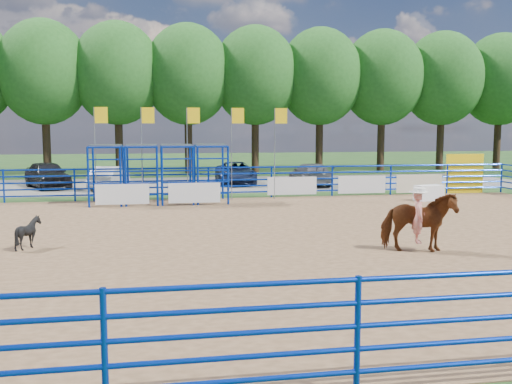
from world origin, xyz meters
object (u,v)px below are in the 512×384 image
horse_and_rider (418,219)px  calf (28,233)px  car_a (47,175)px  car_c (235,173)px  car_d (310,174)px  car_b (109,178)px  announcer_table (429,193)px

horse_and_rider → calf: (-10.25, 2.23, -0.44)m
car_a → calf: bearing=-106.5°
horse_and_rider → calf: size_ratio=2.73×
calf → car_c: 18.98m
car_c → horse_and_rider: bearing=-81.5°
car_c → car_d: size_ratio=1.07×
car_c → car_d: (4.18, -1.46, -0.02)m
car_c → car_b: bearing=-164.8°
announcer_table → horse_and_rider: 11.47m
car_c → car_d: car_c is taller
calf → car_a: car_a is taller
horse_and_rider → car_d: (2.00, 17.95, -0.26)m
car_b → calf: bearing=98.6°
calf → car_d: bearing=-56.8°
car_c → car_d: bearing=-17.1°
car_b → car_c: (7.11, 1.66, 0.03)m
horse_and_rider → announcer_table: bearing=61.8°
announcer_table → car_a: bearing=154.0°
announcer_table → car_c: size_ratio=0.28×
car_b → car_a: bearing=-7.2°
announcer_table → horse_and_rider: size_ratio=0.54×
calf → announcer_table: bearing=-82.2°
horse_and_rider → car_c: 19.53m
calf → car_b: size_ratio=0.23×
car_b → horse_and_rider: bearing=129.7°
horse_and_rider → calf: horse_and_rider is taller
car_c → car_d: 4.43m
announcer_table → car_b: bearing=152.6°
announcer_table → calf: (-15.66, -7.88, 0.09)m
calf → car_b: bearing=-22.4°
calf → car_c: bearing=-44.1°
car_a → car_c: size_ratio=0.93×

